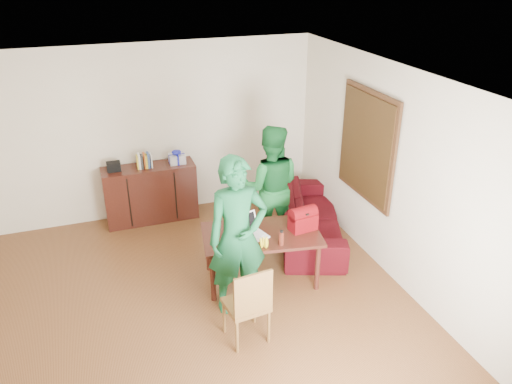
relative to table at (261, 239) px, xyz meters
name	(u,v)px	position (x,y,z in m)	size (l,w,h in m)	color
room	(196,209)	(-0.86, -0.27, 0.71)	(5.20, 5.70, 2.90)	#4B2812
table	(261,239)	(0.00, 0.00, 0.00)	(1.57, 1.05, 0.68)	black
chair	(247,318)	(-0.52, -0.98, -0.33)	(0.47, 0.46, 0.95)	brown
person_near	(238,237)	(-0.44, -0.42, 0.36)	(0.70, 0.46, 1.92)	#13552E
person_far	(270,187)	(0.43, 0.82, 0.29)	(0.87, 0.68, 1.79)	#156229
laptop	(252,234)	(-0.14, -0.06, 0.13)	(0.42, 0.35, 0.26)	white
bananas	(264,246)	(-0.08, -0.32, 0.11)	(0.14, 0.09, 0.05)	gold
bottle	(281,238)	(0.13, -0.33, 0.18)	(0.07, 0.07, 0.20)	#521D12
red_bag	(303,221)	(0.53, -0.08, 0.21)	(0.34, 0.19, 0.25)	#6D070B
sofa	(311,216)	(1.08, 0.82, -0.29)	(2.15, 0.84, 0.63)	#3C070A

